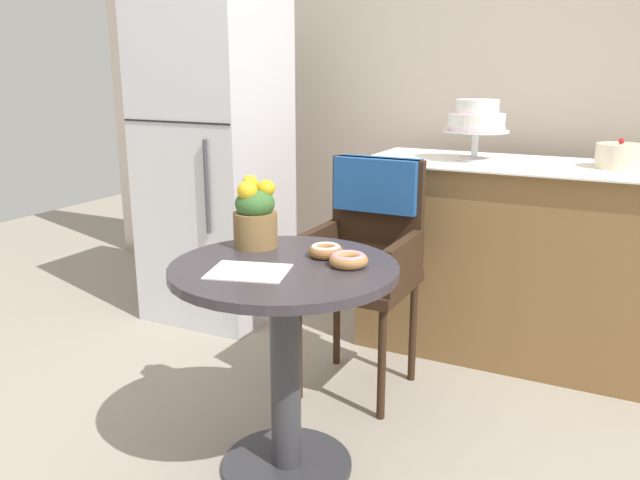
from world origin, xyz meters
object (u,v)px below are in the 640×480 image
at_px(donut_front, 326,250).
at_px(donut_mid, 349,259).
at_px(round_layer_cake, 620,156).
at_px(flower_vase, 255,213).
at_px(tiered_cake_stand, 476,120).
at_px(wicker_chair, 368,237).
at_px(refrigerator, 215,159).
at_px(cafe_table, 285,328).

distance_m(donut_front, donut_mid, 0.12).
distance_m(donut_front, round_layer_cake, 1.45).
xyz_separation_m(donut_front, round_layer_cake, (0.79, 1.20, 0.21)).
bearing_deg(flower_vase, tiered_cake_stand, 68.71).
relative_size(wicker_chair, donut_mid, 7.87).
height_order(flower_vase, refrigerator, refrigerator).
height_order(tiered_cake_stand, round_layer_cake, tiered_cake_stand).
xyz_separation_m(cafe_table, flower_vase, (-0.19, 0.14, 0.33)).
height_order(donut_front, flower_vase, flower_vase).
bearing_deg(round_layer_cake, donut_mid, -118.35).
distance_m(donut_mid, refrigerator, 1.61).
height_order(wicker_chair, refrigerator, refrigerator).
xyz_separation_m(tiered_cake_stand, round_layer_cake, (0.61, 0.04, -0.13)).
bearing_deg(tiered_cake_stand, cafe_table, -101.38).
bearing_deg(donut_front, cafe_table, -119.26).
bearing_deg(wicker_chair, flower_vase, -109.75).
xyz_separation_m(donut_mid, flower_vase, (-0.38, 0.06, 0.09)).
xyz_separation_m(cafe_table, round_layer_cake, (0.87, 1.34, 0.44)).
distance_m(wicker_chair, donut_mid, 0.68).
distance_m(cafe_table, donut_front, 0.28).
distance_m(tiered_cake_stand, refrigerator, 1.35).
bearing_deg(donut_front, donut_mid, -29.04).
bearing_deg(wicker_chair, cafe_table, -91.68).
xyz_separation_m(flower_vase, tiered_cake_stand, (0.45, 1.16, 0.25)).
xyz_separation_m(cafe_table, refrigerator, (-1.05, 1.10, 0.34)).
distance_m(cafe_table, flower_vase, 0.40).
relative_size(tiered_cake_stand, round_layer_cake, 1.53).
bearing_deg(round_layer_cake, flower_vase, -131.39).
height_order(cafe_table, refrigerator, refrigerator).
xyz_separation_m(flower_vase, refrigerator, (-0.86, 0.96, 0.01)).
bearing_deg(tiered_cake_stand, donut_front, -99.02).
distance_m(cafe_table, wicker_chair, 0.73).
bearing_deg(donut_front, tiered_cake_stand, 80.98).
bearing_deg(donut_mid, tiered_cake_stand, 86.47).
bearing_deg(refrigerator, tiered_cake_stand, 8.67).
xyz_separation_m(wicker_chair, round_layer_cake, (0.88, 0.62, 0.31)).
bearing_deg(refrigerator, cafe_table, -46.33).
xyz_separation_m(tiered_cake_stand, refrigerator, (-1.31, -0.20, -0.23)).
bearing_deg(flower_vase, cafe_table, -36.20).
bearing_deg(cafe_table, round_layer_cake, 57.08).
distance_m(flower_vase, tiered_cake_stand, 1.27).
height_order(round_layer_cake, refrigerator, refrigerator).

